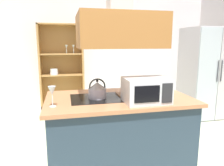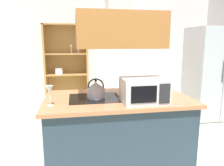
# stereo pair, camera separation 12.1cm
# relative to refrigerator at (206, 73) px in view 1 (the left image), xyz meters

# --- Properties ---
(ground_plane) EXTENTS (7.80, 7.80, 0.00)m
(ground_plane) POSITION_rel_refrigerator_xyz_m (-2.14, -1.45, -0.91)
(ground_plane) COLOR beige
(wall_back) EXTENTS (6.00, 0.12, 2.70)m
(wall_back) POSITION_rel_refrigerator_xyz_m (-2.14, 1.55, 0.44)
(wall_back) COLOR silver
(wall_back) RESTS_ON ground
(kitchen_island) EXTENTS (1.65, 0.97, 0.90)m
(kitchen_island) POSITION_rel_refrigerator_xyz_m (-2.24, -1.48, -0.46)
(kitchen_island) COLOR #2A3B49
(kitchen_island) RESTS_ON ground
(range_hood) EXTENTS (0.90, 0.70, 1.24)m
(range_hood) POSITION_rel_refrigerator_xyz_m (-2.24, -1.48, 0.85)
(range_hood) COLOR #A86831
(refrigerator) EXTENTS (0.90, 0.78, 1.82)m
(refrigerator) POSITION_rel_refrigerator_xyz_m (0.00, 0.00, 0.00)
(refrigerator) COLOR silver
(refrigerator) RESTS_ON ground
(dish_cabinet) EXTENTS (1.00, 0.40, 1.94)m
(dish_cabinet) POSITION_rel_refrigerator_xyz_m (-2.91, 1.33, -0.04)
(dish_cabinet) COLOR #B28245
(dish_cabinet) RESTS_ON ground
(kettle) EXTENTS (0.20, 0.20, 0.22)m
(kettle) POSITION_rel_refrigerator_xyz_m (-2.49, -1.48, 0.09)
(kettle) COLOR #BBB3BF
(kettle) RESTS_ON kitchen_island
(cutting_board) EXTENTS (0.35, 0.25, 0.02)m
(cutting_board) POSITION_rel_refrigerator_xyz_m (-2.06, -1.41, 0.00)
(cutting_board) COLOR tan
(cutting_board) RESTS_ON kitchen_island
(microwave) EXTENTS (0.46, 0.35, 0.26)m
(microwave) POSITION_rel_refrigerator_xyz_m (-2.02, -1.75, 0.12)
(microwave) COLOR silver
(microwave) RESTS_ON kitchen_island
(wine_glass_on_counter) EXTENTS (0.08, 0.08, 0.21)m
(wine_glass_on_counter) POSITION_rel_refrigerator_xyz_m (-2.97, -1.70, 0.14)
(wine_glass_on_counter) COLOR silver
(wine_glass_on_counter) RESTS_ON kitchen_island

